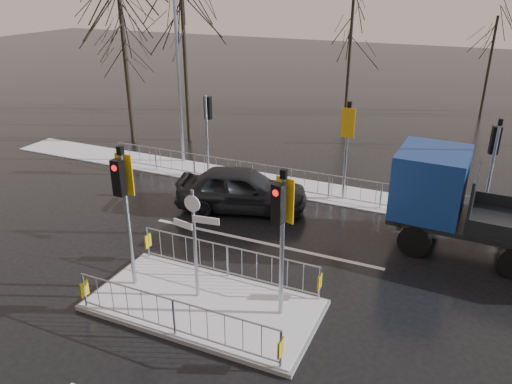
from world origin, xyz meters
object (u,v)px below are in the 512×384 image
at_px(flatbed_truck, 461,200).
at_px(car_far_lane, 242,189).
at_px(traffic_island, 203,294).
at_px(street_lamp_left, 179,65).

bearing_deg(flatbed_truck, car_far_lane, -178.71).
height_order(car_far_lane, flatbed_truck, flatbed_truck).
bearing_deg(traffic_island, flatbed_truck, 46.30).
xyz_separation_m(car_far_lane, flatbed_truck, (7.43, 0.17, 0.85)).
bearing_deg(flatbed_truck, traffic_island, -133.70).
distance_m(car_far_lane, street_lamp_left, 7.01).
xyz_separation_m(traffic_island, flatbed_truck, (5.74, 6.01, 1.27)).
bearing_deg(car_far_lane, traffic_island, 179.63).
distance_m(traffic_island, street_lamp_left, 12.17).
distance_m(flatbed_truck, street_lamp_left, 12.96).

